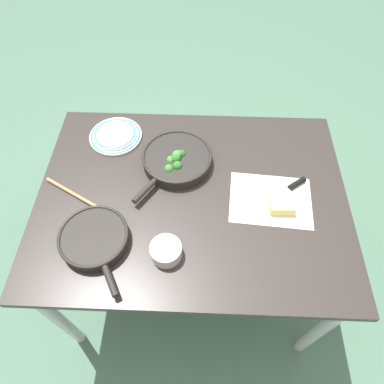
# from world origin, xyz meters

# --- Properties ---
(ground_plane) EXTENTS (14.00, 14.00, 0.00)m
(ground_plane) POSITION_xyz_m (0.00, 0.00, 0.00)
(ground_plane) COLOR #476B56
(dining_table_red) EXTENTS (1.27, 0.95, 0.77)m
(dining_table_red) POSITION_xyz_m (0.00, 0.00, 0.69)
(dining_table_red) COLOR #2D2826
(dining_table_red) RESTS_ON ground_plane
(skillet_broccoli) EXTENTS (0.32, 0.39, 0.07)m
(skillet_broccoli) POSITION_xyz_m (-0.07, 0.17, 0.80)
(skillet_broccoli) COLOR black
(skillet_broccoli) RESTS_ON dining_table_red
(skillet_eggs) EXTENTS (0.26, 0.35, 0.05)m
(skillet_eggs) POSITION_xyz_m (-0.35, -0.23, 0.80)
(skillet_eggs) COLOR black
(skillet_eggs) RESTS_ON dining_table_red
(wooden_spoon) EXTENTS (0.37, 0.22, 0.02)m
(wooden_spoon) POSITION_xyz_m (-0.39, -0.07, 0.78)
(wooden_spoon) COLOR #A87A4C
(wooden_spoon) RESTS_ON dining_table_red
(parchment_sheet) EXTENTS (0.35, 0.27, 0.00)m
(parchment_sheet) POSITION_xyz_m (0.32, -0.01, 0.77)
(parchment_sheet) COLOR beige
(parchment_sheet) RESTS_ON dining_table_red
(grater_knife) EXTENTS (0.22, 0.17, 0.02)m
(grater_knife) POSITION_xyz_m (0.40, 0.04, 0.78)
(grater_knife) COLOR silver
(grater_knife) RESTS_ON dining_table_red
(cheese_block) EXTENTS (0.10, 0.06, 0.04)m
(cheese_block) POSITION_xyz_m (0.36, -0.06, 0.80)
(cheese_block) COLOR #EFD67A
(cheese_block) RESTS_ON dining_table_red
(dinner_plate_stack) EXTENTS (0.24, 0.24, 0.03)m
(dinner_plate_stack) POSITION_xyz_m (-0.37, 0.31, 0.79)
(dinner_plate_stack) COLOR silver
(dinner_plate_stack) RESTS_ON dining_table_red
(prep_bowl_steel) EXTENTS (0.12, 0.12, 0.06)m
(prep_bowl_steel) POSITION_xyz_m (-0.08, -0.27, 0.80)
(prep_bowl_steel) COLOR #B7B7BC
(prep_bowl_steel) RESTS_ON dining_table_red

